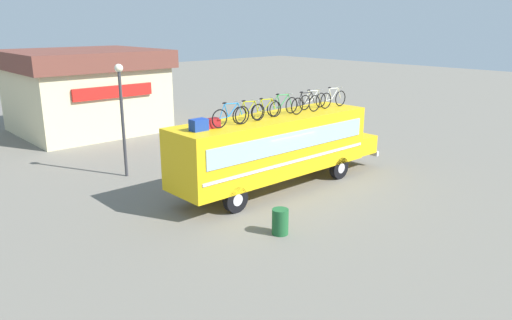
% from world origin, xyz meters
% --- Properties ---
extents(ground_plane, '(120.00, 120.00, 0.00)m').
position_xyz_m(ground_plane, '(0.00, 0.00, 0.00)').
color(ground_plane, slate).
extents(bus, '(10.77, 2.40, 3.08)m').
position_xyz_m(bus, '(0.24, 0.00, 1.84)').
color(bus, yellow).
rests_on(bus, ground).
extents(luggage_bag_1, '(0.61, 0.41, 0.42)m').
position_xyz_m(luggage_bag_1, '(-3.80, -0.13, 3.30)').
color(luggage_bag_1, '#193899').
rests_on(luggage_bag_1, bus).
extents(luggage_bag_2, '(0.59, 0.33, 0.34)m').
position_xyz_m(luggage_bag_2, '(-3.15, -0.04, 3.26)').
color(luggage_bag_2, maroon).
rests_on(luggage_bag_2, bus).
extents(rooftop_bicycle_1, '(1.78, 0.44, 0.93)m').
position_xyz_m(rooftop_bicycle_1, '(-2.45, -0.29, 3.47)').
color(rooftop_bicycle_1, black).
rests_on(rooftop_bicycle_1, bus).
extents(rooftop_bicycle_2, '(1.63, 0.44, 0.89)m').
position_xyz_m(rooftop_bicycle_2, '(-1.49, -0.20, 3.46)').
color(rooftop_bicycle_2, black).
rests_on(rooftop_bicycle_2, bus).
extents(rooftop_bicycle_3, '(1.64, 0.44, 0.86)m').
position_xyz_m(rooftop_bicycle_3, '(-0.45, -0.07, 3.44)').
color(rooftop_bicycle_3, black).
rests_on(rooftop_bicycle_3, bus).
extents(rooftop_bicycle_4, '(1.76, 0.44, 0.92)m').
position_xyz_m(rooftop_bicycle_4, '(0.57, 0.04, 3.47)').
color(rooftop_bicycle_4, black).
rests_on(rooftop_bicycle_4, bus).
extents(rooftop_bicycle_5, '(1.79, 0.44, 0.95)m').
position_xyz_m(rooftop_bicycle_5, '(1.61, -0.32, 3.48)').
color(rooftop_bicycle_5, black).
rests_on(rooftop_bicycle_5, bus).
extents(rooftop_bicycle_6, '(1.73, 0.44, 0.89)m').
position_xyz_m(rooftop_bicycle_6, '(2.66, 0.21, 3.46)').
color(rooftop_bicycle_6, black).
rests_on(rooftop_bicycle_6, bus).
extents(rooftop_bicycle_7, '(1.75, 0.44, 0.95)m').
position_xyz_m(rooftop_bicycle_7, '(3.60, -0.17, 3.48)').
color(rooftop_bicycle_7, black).
rests_on(rooftop_bicycle_7, bus).
extents(roadside_building, '(8.80, 8.33, 5.14)m').
position_xyz_m(roadside_building, '(-0.90, 16.37, 2.64)').
color(roadside_building, beige).
rests_on(roadside_building, ground).
extents(trash_bin, '(0.55, 0.55, 0.88)m').
position_xyz_m(trash_bin, '(-3.03, -3.52, 0.44)').
color(trash_bin, '#1E592D').
rests_on(trash_bin, ground).
extents(street_lamp, '(0.37, 0.37, 5.08)m').
position_xyz_m(street_lamp, '(-3.79, 5.72, 3.25)').
color(street_lamp, '#38383D').
rests_on(street_lamp, ground).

